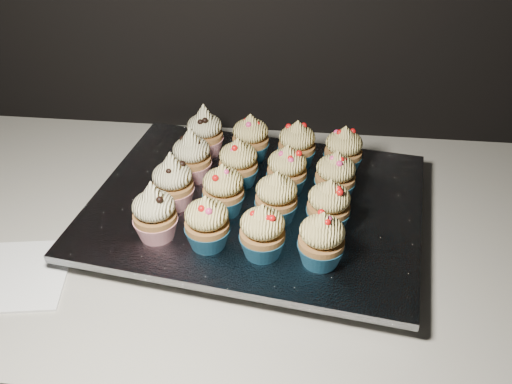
% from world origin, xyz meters
% --- Properties ---
extents(worktop, '(2.44, 0.64, 0.04)m').
position_xyz_m(worktop, '(0.00, 1.70, 0.88)').
color(worktop, silver).
rests_on(worktop, cabinet).
extents(napkin, '(0.16, 0.16, 0.00)m').
position_xyz_m(napkin, '(-0.19, 1.55, 0.90)').
color(napkin, white).
rests_on(napkin, worktop).
extents(baking_tray, '(0.51, 0.41, 0.02)m').
position_xyz_m(baking_tray, '(0.13, 1.72, 0.91)').
color(baking_tray, black).
rests_on(baking_tray, worktop).
extents(foil_lining, '(0.55, 0.46, 0.01)m').
position_xyz_m(foil_lining, '(0.13, 1.72, 0.93)').
color(foil_lining, silver).
rests_on(foil_lining, baking_tray).
extents(cupcake_0, '(0.06, 0.06, 0.10)m').
position_xyz_m(cupcake_0, '(-0.00, 1.62, 0.97)').
color(cupcake_0, '#A81729').
rests_on(cupcake_0, foil_lining).
extents(cupcake_1, '(0.06, 0.06, 0.08)m').
position_xyz_m(cupcake_1, '(0.07, 1.61, 0.97)').
color(cupcake_1, navy).
rests_on(cupcake_1, foil_lining).
extents(cupcake_2, '(0.06, 0.06, 0.08)m').
position_xyz_m(cupcake_2, '(0.15, 1.60, 0.97)').
color(cupcake_2, navy).
rests_on(cupcake_2, foil_lining).
extents(cupcake_3, '(0.06, 0.06, 0.08)m').
position_xyz_m(cupcake_3, '(0.23, 1.59, 0.97)').
color(cupcake_3, navy).
rests_on(cupcake_3, foil_lining).
extents(cupcake_4, '(0.06, 0.06, 0.10)m').
position_xyz_m(cupcake_4, '(0.01, 1.69, 0.97)').
color(cupcake_4, '#A81729').
rests_on(cupcake_4, foil_lining).
extents(cupcake_5, '(0.06, 0.06, 0.08)m').
position_xyz_m(cupcake_5, '(0.08, 1.69, 0.97)').
color(cupcake_5, navy).
rests_on(cupcake_5, foil_lining).
extents(cupcake_6, '(0.06, 0.06, 0.08)m').
position_xyz_m(cupcake_6, '(0.16, 1.67, 0.97)').
color(cupcake_6, navy).
rests_on(cupcake_6, foil_lining).
extents(cupcake_7, '(0.06, 0.06, 0.08)m').
position_xyz_m(cupcake_7, '(0.24, 1.66, 0.97)').
color(cupcake_7, navy).
rests_on(cupcake_7, foil_lining).
extents(cupcake_8, '(0.06, 0.06, 0.10)m').
position_xyz_m(cupcake_8, '(0.02, 1.77, 0.97)').
color(cupcake_8, '#A81729').
rests_on(cupcake_8, foil_lining).
extents(cupcake_9, '(0.06, 0.06, 0.08)m').
position_xyz_m(cupcake_9, '(0.10, 1.76, 0.97)').
color(cupcake_9, navy).
rests_on(cupcake_9, foil_lining).
extents(cupcake_10, '(0.06, 0.06, 0.08)m').
position_xyz_m(cupcake_10, '(0.17, 1.75, 0.97)').
color(cupcake_10, navy).
rests_on(cupcake_10, foil_lining).
extents(cupcake_11, '(0.06, 0.06, 0.08)m').
position_xyz_m(cupcake_11, '(0.25, 1.74, 0.97)').
color(cupcake_11, navy).
rests_on(cupcake_11, foil_lining).
extents(cupcake_12, '(0.06, 0.06, 0.10)m').
position_xyz_m(cupcake_12, '(0.03, 1.85, 0.97)').
color(cupcake_12, '#A81729').
rests_on(cupcake_12, foil_lining).
extents(cupcake_13, '(0.06, 0.06, 0.08)m').
position_xyz_m(cupcake_13, '(0.11, 1.84, 0.97)').
color(cupcake_13, navy).
rests_on(cupcake_13, foil_lining).
extents(cupcake_14, '(0.06, 0.06, 0.08)m').
position_xyz_m(cupcake_14, '(0.19, 1.83, 0.97)').
color(cupcake_14, navy).
rests_on(cupcake_14, foil_lining).
extents(cupcake_15, '(0.06, 0.06, 0.08)m').
position_xyz_m(cupcake_15, '(0.26, 1.82, 0.97)').
color(cupcake_15, navy).
rests_on(cupcake_15, foil_lining).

